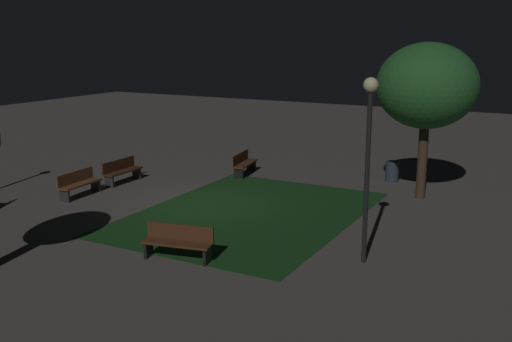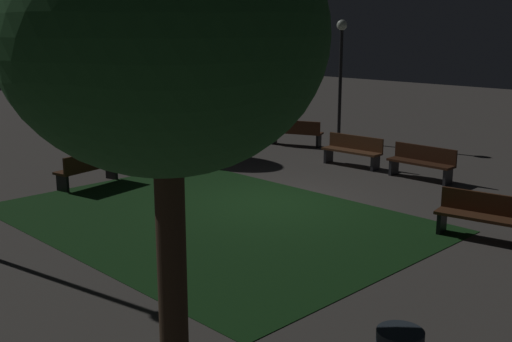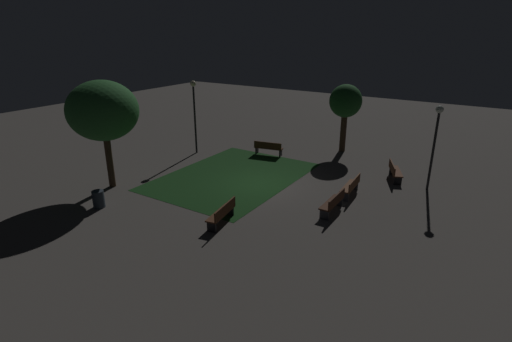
{
  "view_description": "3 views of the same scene",
  "coord_description": "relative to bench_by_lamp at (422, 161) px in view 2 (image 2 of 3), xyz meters",
  "views": [
    {
      "loc": [
        16.04,
        10.56,
        5.53
      ],
      "look_at": [
        -0.88,
        1.46,
        1.15
      ],
      "focal_mm": 42.0,
      "sensor_mm": 36.0,
      "label": 1
    },
    {
      "loc": [
        -9.52,
        9.96,
        3.96
      ],
      "look_at": [
        0.27,
        0.29,
        0.77
      ],
      "focal_mm": 43.89,
      "sensor_mm": 36.0,
      "label": 2
    },
    {
      "loc": [
        -15.97,
        -10.03,
        7.56
      ],
      "look_at": [
        -0.04,
        0.16,
        0.68
      ],
      "focal_mm": 27.61,
      "sensor_mm": 36.0,
      "label": 3
    }
  ],
  "objects": [
    {
      "name": "bench_back_row",
      "position": [
        5.53,
        -1.18,
        0.0
      ],
      "size": [
        1.85,
        1.14,
        0.88
      ],
      "color": "brown",
      "rests_on": "ground"
    },
    {
      "name": "ground_plane",
      "position": [
        1.12,
        4.51,
        -0.48
      ],
      "size": [
        60.0,
        60.0,
        0.0
      ],
      "primitive_type": "plane",
      "color": "#56514C"
    },
    {
      "name": "bench_path_side",
      "position": [
        5.57,
        6.61,
        0.0
      ],
      "size": [
        0.82,
        1.86,
        0.88
      ],
      "color": "#512D19",
      "rests_on": "ground"
    },
    {
      "name": "tree_back_right",
      "position": [
        8.94,
        3.01,
        2.7
      ],
      "size": [
        2.03,
        2.03,
        4.3
      ],
      "color": "#423021",
      "rests_on": "ground"
    },
    {
      "name": "lamp_post_path_center",
      "position": [
        5.07,
        -2.95,
        2.39
      ],
      "size": [
        0.36,
        0.36,
        4.18
      ],
      "color": "black",
      "rests_on": "ground"
    },
    {
      "name": "bench_near_trees",
      "position": [
        2.25,
        0.0,
        0.0
      ],
      "size": [
        1.83,
        0.59,
        0.88
      ],
      "color": "brown",
      "rests_on": "ground"
    },
    {
      "name": "grass_lawn",
      "position": [
        1.25,
        6.27,
        -0.48
      ],
      "size": [
        8.8,
        6.43,
        0.01
      ],
      "primitive_type": "cube",
      "color": "#194219",
      "rests_on": "ground"
    },
    {
      "name": "bench_by_lamp",
      "position": [
        0.0,
        0.0,
        0.0
      ],
      "size": [
        1.81,
        0.5,
        0.88
      ],
      "color": "#422314",
      "rests_on": "ground"
    },
    {
      "name": "bench_front_right",
      "position": [
        -3.4,
        3.42,
        0.0
      ],
      "size": [
        1.86,
        0.79,
        0.88
      ],
      "color": "#512D19",
      "rests_on": "ground"
    },
    {
      "name": "tree_near_wall",
      "position": [
        -3.16,
        10.6,
        3.37
      ],
      "size": [
        3.35,
        3.35,
        5.31
      ],
      "color": "#423021",
      "rests_on": "ground"
    }
  ]
}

